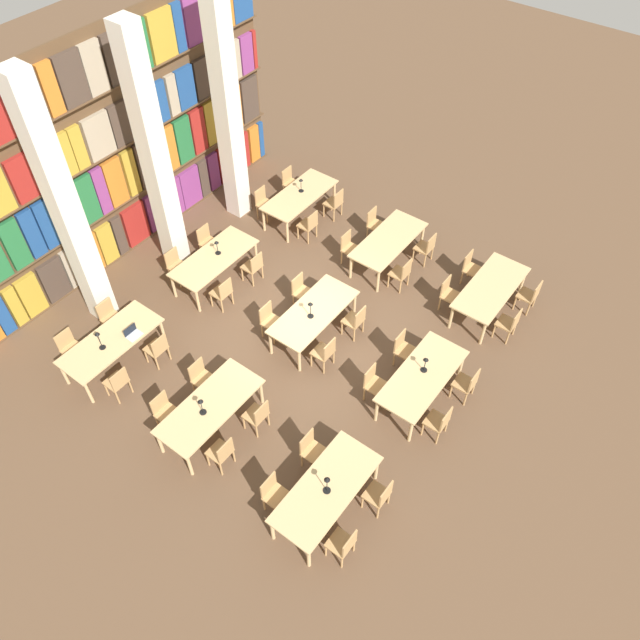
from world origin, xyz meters
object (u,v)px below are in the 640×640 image
Objects in this scene: chair_4 at (439,422)px; desk_lamp_5 at (217,245)px; pillar_right at (227,111)px; reading_table_5 at (388,241)px; chair_31 at (208,241)px; chair_35 at (290,182)px; reading_table_1 at (422,377)px; chair_2 at (380,495)px; chair_5 at (374,383)px; chair_6 at (467,383)px; chair_34 at (335,203)px; chair_3 at (312,450)px; chair_29 at (176,265)px; chair_19 at (302,291)px; chair_9 at (449,293)px; chair_14 at (258,415)px; chair_7 at (404,349)px; desk_lamp_3 at (310,307)px; chair_18 at (355,320)px; chair_20 at (402,273)px; laptop at (133,334)px; chair_30 at (253,266)px; chair_17 at (270,320)px; reading_table_2 at (491,289)px; chair_1 at (274,494)px; reading_table_3 at (210,407)px; desk_lamp_2 at (201,404)px; chair_25 at (70,347)px; chair_26 at (157,348)px; desk_lamp_1 at (425,362)px; chair_21 at (350,247)px; desk_lamp_0 at (327,482)px; chair_10 at (530,295)px; chair_28 at (223,292)px; chair_12 at (222,452)px; chair_0 at (343,544)px; chair_33 at (264,202)px; chair_15 at (202,377)px; reading_table_0 at (326,490)px; desk_lamp_4 at (98,337)px; chair_27 at (110,317)px; reading_table_7 at (214,259)px; chair_23 at (375,224)px; chair_24 at (118,382)px; desk_lamp_6 at (301,183)px; chair_13 at (165,411)px; chair_22 at (426,247)px; chair_16 at (325,352)px.

chair_4 is 6.64m from desk_lamp_5.
reading_table_5 is (0.71, -4.38, -2.33)m from pillar_right.
chair_31 and chair_35 have the same top height.
chair_2 is at bearing -165.22° from reading_table_1.
chair_2 is 1.00× the size of chair_5.
chair_6 is 6.51m from chair_34.
chair_3 is 1.00× the size of chair_29.
chair_9 is at bearing 125.60° from chair_19.
desk_lamp_5 is at bearing 52.50° from chair_14.
desk_lamp_3 is (-0.66, 2.02, 0.57)m from chair_7.
chair_18 is 0.39× the size of reading_table_5.
chair_9 is at bearing -86.11° from chair_20.
chair_30 is (3.35, -0.45, -0.31)m from laptop.
laptop is at bearing -39.96° from chair_17.
reading_table_2 is 2.56× the size of chair_29.
chair_1 is at bearing -151.31° from chair_34.
reading_table_3 is 0.41m from desk_lamp_2.
pillar_right is at bearing 45.18° from chair_14.
chair_26 is at bearing 125.90° from chair_25.
desk_lamp_1 is (-0.44, 0.81, 0.54)m from chair_6.
chair_20 and chair_21 have the same top height.
desk_lamp_0 is 6.93m from chair_10.
chair_28 is at bearing 148.42° from reading_table_5.
chair_12 is at bearing 178.79° from chair_20.
chair_0 is 9.50m from chair_33.
chair_0 is 4.51m from chair_15.
chair_4 is at bearing 152.54° from chair_1.
chair_2 is at bearing 90.00° from chair_3.
desk_lamp_4 is at bearing 92.76° from reading_table_0.
chair_26 is 6.52m from chair_35.
chair_27 and chair_33 have the same top height.
chair_17 is 2.96m from laptop.
reading_table_7 is at bearing 124.94° from chair_30.
desk_lamp_3 reaches higher than chair_23.
chair_19 is 4.56m from chair_24.
chair_26 is (-2.04, 4.24, 0.00)m from chair_5.
reading_table_5 is (3.09, 2.80, 0.00)m from reading_table_1.
desk_lamp_6 reaches higher than chair_10.
chair_5 is 1.00× the size of chair_25.
chair_3 reaches higher than reading_table_7.
chair_1 and chair_27 have the same top height.
reading_table_5 is at bearing 5.38° from chair_12.
chair_13 is 2.83m from chair_25.
chair_26 is 1.00× the size of chair_28.
chair_22 is (-0.02, 2.77, 0.00)m from chair_10.
chair_28 is 1.19m from desk_lamp_5.
chair_24 is at bearing -44.63° from chair_7.
chair_7 is at bearing 0.88° from chair_9.
chair_16 is (-1.10, 2.82, 0.00)m from chair_6.
chair_30 is (3.97, -0.70, -0.60)m from desk_lamp_4.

